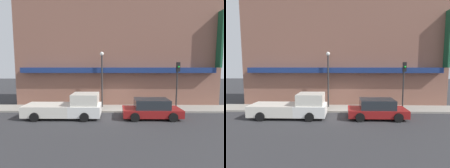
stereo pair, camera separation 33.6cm
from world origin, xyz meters
The scene contains 8 objects.
ground_plane centered at (0.00, 0.00, 0.00)m, with size 80.00×80.00×0.00m, color #2D2D30.
sidewalk centered at (0.00, 1.21, 0.08)m, with size 36.00×2.42×0.15m.
building centered at (0.01, 3.90, 5.70)m, with size 19.80×3.80×11.43m.
pickup_truck centered at (-3.81, -1.39, 0.81)m, with size 5.72×2.19×1.88m.
parked_car centered at (2.49, -1.39, 0.71)m, with size 4.35×2.11×1.46m.
fire_hydrant centered at (2.71, 0.70, 0.51)m, with size 0.18×0.18×0.73m.
street_lamp centered at (-1.44, 1.58, 3.36)m, with size 0.36×0.36×5.07m.
traffic_light centered at (5.10, 0.60, 2.96)m, with size 0.28×0.42×4.11m.
Camera 2 is at (-0.03, -14.38, 3.95)m, focal length 28.00 mm.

